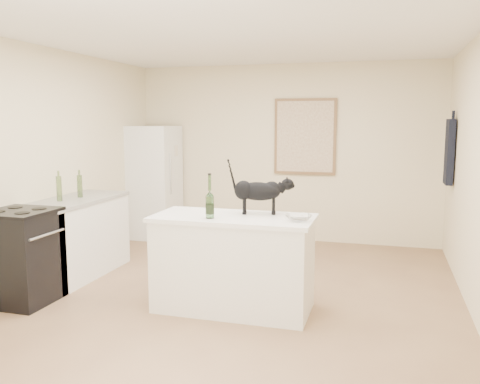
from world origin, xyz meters
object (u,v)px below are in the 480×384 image
object	(u,v)px
stove	(22,257)
fridge	(154,182)
black_cat	(258,194)
glass_bowl	(299,218)
wine_bottle	(210,199)

from	to	relation	value
stove	fridge	size ratio (longest dim) A/B	0.53
black_cat	glass_bowl	bearing A→B (deg)	-41.53
wine_bottle	glass_bowl	distance (m)	0.82
black_cat	wine_bottle	distance (m)	0.50
black_cat	wine_bottle	world-z (taller)	black_cat
black_cat	wine_bottle	size ratio (longest dim) A/B	1.54
fridge	glass_bowl	world-z (taller)	fridge
stove	wine_bottle	distance (m)	1.99
stove	fridge	world-z (taller)	fridge
fridge	glass_bowl	bearing A→B (deg)	-44.46
stove	black_cat	xyz separation A→B (m)	(2.24, 0.57, 0.64)
fridge	wine_bottle	distance (m)	3.31
fridge	black_cat	distance (m)	3.28
stove	glass_bowl	distance (m)	2.74
stove	black_cat	size ratio (longest dim) A/B	1.63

